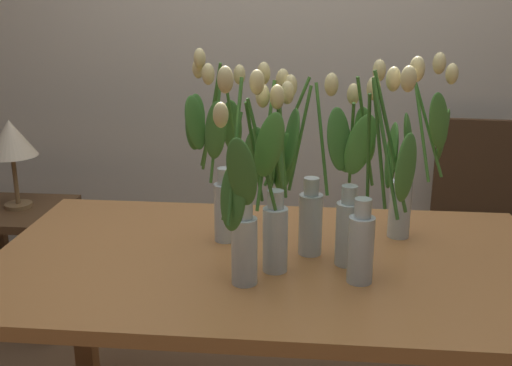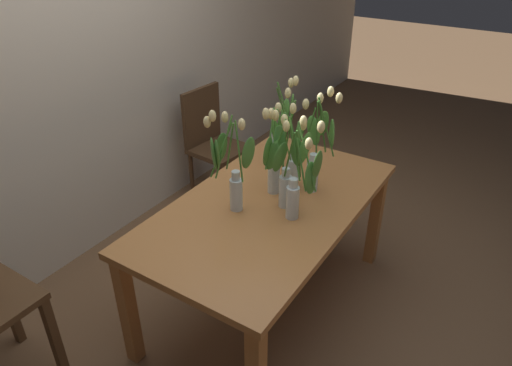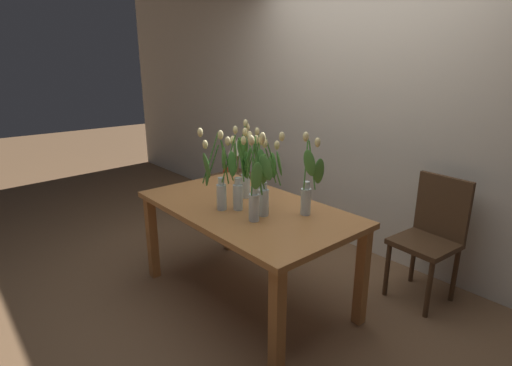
{
  "view_description": "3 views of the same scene",
  "coord_description": "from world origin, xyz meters",
  "px_view_note": "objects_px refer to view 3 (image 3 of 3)",
  "views": [
    {
      "loc": [
        0.12,
        -1.63,
        1.47
      ],
      "look_at": [
        -0.04,
        0.06,
        0.94
      ],
      "focal_mm": 43.29,
      "sensor_mm": 36.0,
      "label": 1
    },
    {
      "loc": [
        -1.85,
        -1.1,
        2.12
      ],
      "look_at": [
        -0.05,
        0.05,
        0.87
      ],
      "focal_mm": 32.72,
      "sensor_mm": 36.0,
      "label": 2
    },
    {
      "loc": [
        2.03,
        -1.65,
        1.71
      ],
      "look_at": [
        0.07,
        0.04,
        0.92
      ],
      "focal_mm": 27.44,
      "sensor_mm": 36.0,
      "label": 3
    }
  ],
  "objects_px": {
    "dining_table": "(246,218)",
    "side_table": "(236,186)",
    "tulip_vase_0": "(308,188)",
    "dining_chair": "(432,232)",
    "pillar_candle": "(226,171)",
    "tulip_vase_5": "(238,180)",
    "table_lamp": "(238,148)",
    "tulip_vase_4": "(245,165)",
    "tulip_vase_1": "(258,186)",
    "tulip_vase_3": "(257,180)",
    "tulip_vase_2": "(220,179)",
    "tulip_vase_6": "(268,188)"
  },
  "relations": [
    {
      "from": "dining_table",
      "to": "side_table",
      "type": "bearing_deg",
      "value": 144.97
    },
    {
      "from": "side_table",
      "to": "tulip_vase_0",
      "type": "bearing_deg",
      "value": -22.15
    },
    {
      "from": "dining_chair",
      "to": "pillar_candle",
      "type": "height_order",
      "value": "dining_chair"
    },
    {
      "from": "pillar_candle",
      "to": "tulip_vase_5",
      "type": "bearing_deg",
      "value": -32.89
    },
    {
      "from": "side_table",
      "to": "table_lamp",
      "type": "relative_size",
      "value": 1.38
    },
    {
      "from": "tulip_vase_5",
      "to": "table_lamp",
      "type": "xyz_separation_m",
      "value": [
        -1.22,
        0.94,
        -0.1
      ]
    },
    {
      "from": "tulip_vase_4",
      "to": "dining_chair",
      "type": "relative_size",
      "value": 0.62
    },
    {
      "from": "tulip_vase_0",
      "to": "tulip_vase_1",
      "type": "height_order",
      "value": "tulip_vase_1"
    },
    {
      "from": "tulip_vase_3",
      "to": "tulip_vase_4",
      "type": "xyz_separation_m",
      "value": [
        -0.27,
        0.12,
        0.03
      ]
    },
    {
      "from": "tulip_vase_0",
      "to": "tulip_vase_3",
      "type": "height_order",
      "value": "tulip_vase_0"
    },
    {
      "from": "dining_table",
      "to": "tulip_vase_2",
      "type": "bearing_deg",
      "value": -102.55
    },
    {
      "from": "dining_table",
      "to": "dining_chair",
      "type": "bearing_deg",
      "value": 50.8
    },
    {
      "from": "tulip_vase_2",
      "to": "table_lamp",
      "type": "xyz_separation_m",
      "value": [
        -1.15,
        1.05,
        -0.11
      ]
    },
    {
      "from": "tulip_vase_4",
      "to": "side_table",
      "type": "xyz_separation_m",
      "value": [
        -1.04,
        0.71,
        -0.55
      ]
    },
    {
      "from": "tulip_vase_6",
      "to": "dining_chair",
      "type": "bearing_deg",
      "value": 58.74
    },
    {
      "from": "dining_table",
      "to": "tulip_vase_5",
      "type": "xyz_separation_m",
      "value": [
        0.02,
        -0.08,
        0.3
      ]
    },
    {
      "from": "table_lamp",
      "to": "tulip_vase_4",
      "type": "bearing_deg",
      "value": -35.39
    },
    {
      "from": "table_lamp",
      "to": "side_table",
      "type": "bearing_deg",
      "value": -106.61
    },
    {
      "from": "side_table",
      "to": "pillar_candle",
      "type": "height_order",
      "value": "pillar_candle"
    },
    {
      "from": "table_lamp",
      "to": "pillar_candle",
      "type": "bearing_deg",
      "value": -145.71
    },
    {
      "from": "tulip_vase_6",
      "to": "table_lamp",
      "type": "bearing_deg",
      "value": 148.92
    },
    {
      "from": "tulip_vase_2",
      "to": "table_lamp",
      "type": "distance_m",
      "value": 1.56
    },
    {
      "from": "tulip_vase_5",
      "to": "dining_chair",
      "type": "bearing_deg",
      "value": 53.5
    },
    {
      "from": "dining_table",
      "to": "tulip_vase_2",
      "type": "distance_m",
      "value": 0.37
    },
    {
      "from": "tulip_vase_3",
      "to": "tulip_vase_5",
      "type": "bearing_deg",
      "value": -129.78
    },
    {
      "from": "tulip_vase_0",
      "to": "table_lamp",
      "type": "bearing_deg",
      "value": 157.17
    },
    {
      "from": "tulip_vase_3",
      "to": "tulip_vase_4",
      "type": "height_order",
      "value": "tulip_vase_4"
    },
    {
      "from": "tulip_vase_3",
      "to": "tulip_vase_4",
      "type": "distance_m",
      "value": 0.29
    },
    {
      "from": "tulip_vase_1",
      "to": "side_table",
      "type": "bearing_deg",
      "value": 146.76
    },
    {
      "from": "tulip_vase_4",
      "to": "table_lamp",
      "type": "relative_size",
      "value": 1.45
    },
    {
      "from": "tulip_vase_2",
      "to": "tulip_vase_3",
      "type": "bearing_deg",
      "value": 54.86
    },
    {
      "from": "tulip_vase_3",
      "to": "pillar_candle",
      "type": "distance_m",
      "value": 1.65
    },
    {
      "from": "tulip_vase_5",
      "to": "table_lamp",
      "type": "relative_size",
      "value": 1.4
    },
    {
      "from": "tulip_vase_0",
      "to": "tulip_vase_1",
      "type": "bearing_deg",
      "value": -114.14
    },
    {
      "from": "table_lamp",
      "to": "tulip_vase_3",
      "type": "bearing_deg",
      "value": -33.2
    },
    {
      "from": "table_lamp",
      "to": "dining_table",
      "type": "bearing_deg",
      "value": -35.8
    },
    {
      "from": "tulip_vase_6",
      "to": "tulip_vase_3",
      "type": "bearing_deg",
      "value": 176.07
    },
    {
      "from": "tulip_vase_5",
      "to": "tulip_vase_0",
      "type": "bearing_deg",
      "value": 33.44
    },
    {
      "from": "dining_table",
      "to": "tulip_vase_0",
      "type": "relative_size",
      "value": 2.78
    },
    {
      "from": "tulip_vase_1",
      "to": "tulip_vase_3",
      "type": "relative_size",
      "value": 1.06
    },
    {
      "from": "tulip_vase_2",
      "to": "tulip_vase_5",
      "type": "height_order",
      "value": "tulip_vase_2"
    },
    {
      "from": "tulip_vase_0",
      "to": "tulip_vase_4",
      "type": "height_order",
      "value": "tulip_vase_0"
    },
    {
      "from": "tulip_vase_1",
      "to": "tulip_vase_6",
      "type": "bearing_deg",
      "value": 112.18
    },
    {
      "from": "tulip_vase_2",
      "to": "side_table",
      "type": "relative_size",
      "value": 1.05
    },
    {
      "from": "tulip_vase_4",
      "to": "tulip_vase_3",
      "type": "bearing_deg",
      "value": -23.6
    },
    {
      "from": "side_table",
      "to": "tulip_vase_4",
      "type": "bearing_deg",
      "value": -34.49
    },
    {
      "from": "dining_table",
      "to": "dining_chair",
      "type": "xyz_separation_m",
      "value": [
        0.86,
        1.06,
        -0.12
      ]
    },
    {
      "from": "tulip_vase_0",
      "to": "tulip_vase_1",
      "type": "distance_m",
      "value": 0.34
    },
    {
      "from": "tulip_vase_2",
      "to": "side_table",
      "type": "height_order",
      "value": "tulip_vase_2"
    },
    {
      "from": "tulip_vase_3",
      "to": "dining_chair",
      "type": "relative_size",
      "value": 0.6
    }
  ]
}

